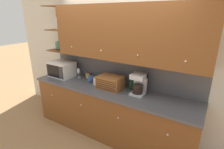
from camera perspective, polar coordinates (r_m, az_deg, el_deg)
ground_plane at (r=3.82m, az=1.88°, el=-15.84°), size 24.00×24.00×0.00m
wall_back at (r=3.28m, az=2.39°, el=3.38°), size 5.48×0.06×2.60m
counter_unit at (r=3.33m, az=-0.92°, el=-11.95°), size 3.10×0.68×0.94m
backsplash_panel at (r=3.28m, az=2.05°, el=1.51°), size 3.08×0.01×0.52m
upper_cabinets at (r=2.90m, az=3.38°, el=13.35°), size 3.08×0.39×0.89m
microwave at (r=3.81m, az=-16.06°, el=1.69°), size 0.50×0.38×0.31m
wine_glass at (r=3.66m, az=-10.87°, el=1.07°), size 0.07×0.07×0.20m
mug at (r=3.63m, az=-7.90°, el=-0.36°), size 0.09×0.08×0.10m
bowl_stack_on_counter at (r=3.45m, az=-6.96°, el=-1.28°), size 0.15×0.15×0.12m
storage_canister at (r=3.26m, az=-5.14°, el=-2.11°), size 0.12×0.12×0.15m
bread_box at (r=3.07m, az=-0.55°, el=-2.58°), size 0.43×0.30×0.23m
wine_bottle at (r=3.05m, az=6.41°, el=-2.23°), size 0.08×0.08×0.33m
coffee_maker at (r=2.87m, az=8.73°, el=-3.05°), size 0.22×0.22×0.35m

